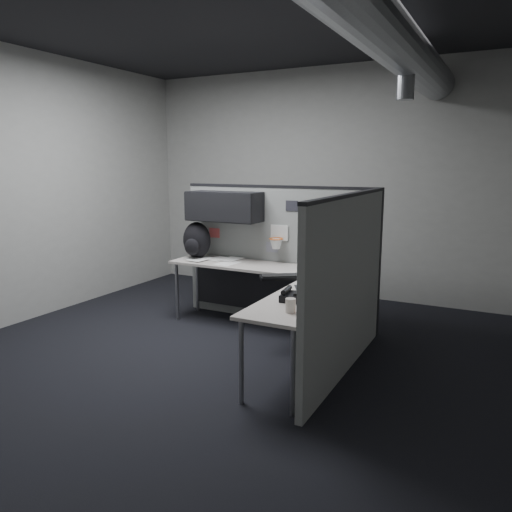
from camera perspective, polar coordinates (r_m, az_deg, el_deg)
The scene contains 12 objects.
room at distance 4.41m, azimuth 3.19°, elevation 13.30°, with size 5.62×5.62×3.22m.
partition_back at distance 5.93m, azimuth 0.78°, elevation 1.97°, with size 2.44×0.42×1.63m.
partition_right at distance 4.54m, azimuth 10.41°, elevation -3.19°, with size 0.07×2.23×1.63m.
desk at distance 5.36m, azimuth 2.07°, elevation -3.15°, with size 2.31×2.11×0.73m.
monitor at distance 5.26m, azimuth 9.48°, elevation 0.20°, with size 0.53×0.53×0.43m.
keyboard at distance 5.06m, azimuth 3.23°, elevation -2.38°, with size 0.50×0.42×0.04m.
mouse at distance 4.72m, azimuth 5.94°, elevation -3.44°, with size 0.30×0.28×0.05m.
phone at distance 4.28m, azimuth 4.30°, elevation -4.58°, with size 0.23×0.25×0.11m.
bottles at distance 3.89m, azimuth 5.68°, elevation -6.26°, with size 0.13×0.14×0.08m.
cup at distance 3.94m, azimuth 3.97°, elevation -5.66°, with size 0.08×0.08×0.11m, color beige.
papers at distance 6.04m, azimuth -4.73°, elevation -0.39°, with size 0.74×0.54×0.02m.
backpack at distance 6.15m, azimuth -6.83°, elevation 1.74°, with size 0.40×0.38×0.45m.
Camera 1 is at (2.36, -4.01, 1.89)m, focal length 35.00 mm.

